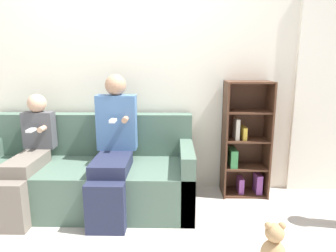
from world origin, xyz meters
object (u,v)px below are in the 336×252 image
(couch, at_px, (86,176))
(child_seated, at_px, (28,155))
(bookshelf, at_px, (244,143))
(teddy_bear, at_px, (274,247))
(adult_seated, at_px, (113,144))

(couch, height_order, child_seated, child_seated)
(bookshelf, height_order, teddy_bear, bookshelf)
(adult_seated, distance_m, child_seated, 0.77)
(child_seated, bearing_deg, bookshelf, 11.90)
(child_seated, distance_m, teddy_bear, 2.15)
(child_seated, relative_size, bookshelf, 0.90)
(couch, height_order, bookshelf, bookshelf)
(child_seated, distance_m, bookshelf, 2.08)
(adult_seated, bearing_deg, couch, 160.78)
(child_seated, height_order, teddy_bear, child_seated)
(child_seated, bearing_deg, couch, 17.40)
(bookshelf, bearing_deg, teddy_bear, -92.84)
(teddy_bear, bearing_deg, adult_seated, 146.31)
(child_seated, xyz_separation_m, bookshelf, (2.04, 0.43, 0.01))
(couch, bearing_deg, teddy_bear, -31.14)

